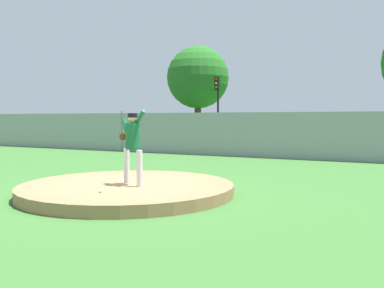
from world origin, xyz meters
The scene contains 11 objects.
ground_plane centered at (0.00, 6.00, 0.00)m, with size 80.00×80.00×0.00m, color #386B2D.
asphalt_strip centered at (0.00, 14.50, 0.00)m, with size 44.00×7.00×0.01m, color #2B2B2D.
pitchers_mound centered at (0.00, 0.00, 0.12)m, with size 4.83×4.83×0.25m, color #99704C.
pitcher_youth centered at (0.21, -0.08, 1.23)m, with size 0.80×0.38×1.68m.
baseball centered at (0.23, -1.20, 0.28)m, with size 0.07×0.07×0.07m, color white.
chainlink_fence centered at (0.00, 10.00, 1.00)m, with size 38.90×0.07×2.09m.
parked_car_silver centered at (4.37, 14.31, 0.85)m, with size 2.02×4.77×1.79m.
parked_car_teal centered at (-10.32, 14.92, 0.79)m, with size 1.97×4.26×1.64m.
traffic_cone_orange centered at (1.35, 11.47, 0.26)m, with size 0.40×0.40×0.55m.
traffic_light_near centered at (-6.17, 18.54, 3.11)m, with size 0.28×0.46×4.53m.
tree_broad_right centered at (-10.22, 23.53, 5.08)m, with size 5.13×5.13×7.67m.
Camera 1 is at (5.72, -7.68, 1.73)m, focal length 39.33 mm.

